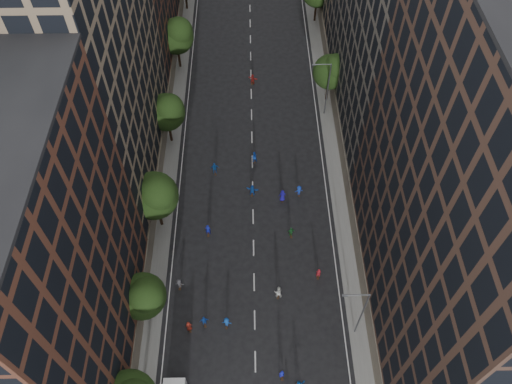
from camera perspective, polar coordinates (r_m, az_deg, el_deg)
ground at (r=70.17m, az=-0.47°, el=5.99°), size 240.00×240.00×0.00m
sidewalk_left at (r=76.35m, az=-9.71°, el=9.95°), size 4.00×105.00×0.15m
sidewalk_right at (r=76.42m, az=8.65°, el=10.18°), size 4.00×105.00×0.15m
bldg_left_a at (r=45.02m, az=-25.44°, el=-8.98°), size 14.00×22.00×30.00m
bldg_left_b at (r=58.04m, az=-20.18°, el=13.28°), size 14.00×26.00×34.00m
bldg_right_a at (r=44.73m, az=24.91°, el=-1.97°), size 14.00×30.00×36.00m
bldg_right_b at (r=65.36m, az=17.23°, el=18.46°), size 14.00×28.00×33.00m
tree_left_1 at (r=51.78m, az=-12.72°, el=-11.51°), size 4.80×4.80×8.21m
tree_left_2 at (r=57.20m, az=-11.43°, el=-0.29°), size 5.60×5.60×9.45m
tree_left_3 at (r=66.81m, az=-10.11°, el=9.10°), size 5.00×5.00×8.58m
tree_left_4 at (r=78.87m, az=-9.04°, el=17.33°), size 5.40×5.40×9.08m
tree_right_a at (r=72.98m, az=8.66°, el=13.57°), size 5.00×5.00×8.39m
streetlamp_near at (r=51.32m, az=11.84°, el=-13.26°), size 2.64×0.22×9.06m
streetlamp_far at (r=70.97m, az=8.04°, el=11.84°), size 2.64×0.22×9.06m
skater_1 at (r=52.83m, az=2.95°, el=-20.08°), size 0.66×0.51×1.62m
skater_3 at (r=54.71m, az=-3.38°, el=-14.67°), size 1.05×0.68×1.54m
skater_4 at (r=54.89m, az=-5.92°, el=-14.45°), size 1.03×0.57×1.66m
skater_6 at (r=54.93m, az=-7.68°, el=-14.96°), size 0.87×0.70×1.53m
skater_7 at (r=57.49m, az=7.14°, el=-9.19°), size 0.61×0.41×1.61m
skater_8 at (r=55.90m, az=2.55°, el=-11.35°), size 1.00×0.81×1.91m
skater_9 at (r=57.15m, az=-8.74°, el=-10.34°), size 1.03×0.67×1.51m
skater_10 at (r=59.99m, az=4.03°, el=-4.59°), size 0.97×0.55×1.57m
skater_11 at (r=63.34m, az=-0.44°, el=0.19°), size 1.67×0.88×1.72m
skater_12 at (r=62.85m, az=3.03°, el=-0.42°), size 0.94×0.66×1.82m
skater_13 at (r=60.13m, az=-5.52°, el=-4.33°), size 0.67×0.45×1.83m
skater_14 at (r=66.88m, az=-0.23°, el=4.02°), size 0.98×0.84×1.74m
skater_15 at (r=63.64m, az=4.93°, el=0.14°), size 1.09×0.74×1.55m
skater_16 at (r=65.68m, az=-4.73°, el=2.70°), size 1.19×0.62×1.94m
skater_17 at (r=78.18m, az=-0.40°, el=12.75°), size 1.60×1.05×1.65m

